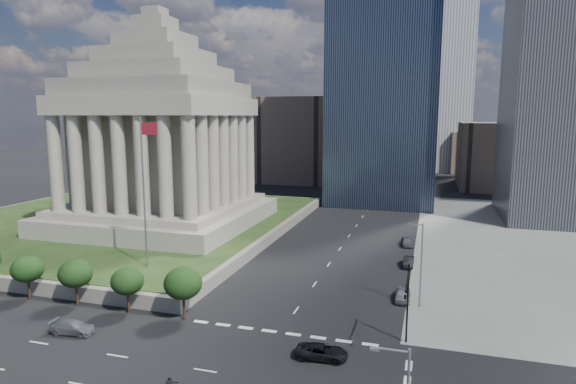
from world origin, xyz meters
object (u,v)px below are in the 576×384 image
at_px(pickup_truck, 322,352).
at_px(parked_sedan_mid, 409,262).
at_px(traffic_signal_ne, 407,298).
at_px(parked_sedan_near, 403,294).
at_px(war_memorial, 159,119).
at_px(parked_sedan_far, 407,242).
at_px(suv_grey, 73,327).
at_px(street_lamp_north, 420,260).
at_px(flagpole, 145,184).

xyz_separation_m(pickup_truck, parked_sedan_mid, (6.21, 30.41, 0.02)).
bearing_deg(traffic_signal_ne, parked_sedan_near, 94.43).
bearing_deg(war_memorial, parked_sedan_far, 5.14).
height_order(war_memorial, suv_grey, war_memorial).
xyz_separation_m(parked_sedan_near, parked_sedan_mid, (0.00, 13.81, -0.06)).
xyz_separation_m(suv_grey, parked_sedan_near, (31.71, 18.91, 0.07)).
xyz_separation_m(suv_grey, parked_sedan_far, (30.81, 44.33, 0.05)).
bearing_deg(pickup_truck, street_lamp_north, -33.20).
relative_size(war_memorial, traffic_signal_ne, 4.88).
distance_m(war_memorial, pickup_truck, 58.46).
distance_m(flagpole, suv_grey, 20.58).
distance_m(traffic_signal_ne, parked_sedan_far, 38.63).
height_order(flagpole, traffic_signal_ne, flagpole).
height_order(traffic_signal_ne, pickup_truck, traffic_signal_ne).
xyz_separation_m(street_lamp_north, parked_sedan_mid, (-1.83, 15.41, -4.98)).
height_order(suv_grey, parked_sedan_far, parked_sedan_far).
xyz_separation_m(war_memorial, street_lamp_north, (47.33, -23.00, -15.74)).
xyz_separation_m(traffic_signal_ne, suv_grey, (-32.71, -6.01, -4.58)).
bearing_deg(pickup_truck, parked_sedan_mid, -16.56).
xyz_separation_m(war_memorial, flagpole, (12.17, -24.00, -8.29)).
bearing_deg(war_memorial, pickup_truck, -44.04).
distance_m(suv_grey, parked_sedan_mid, 45.57).
bearing_deg(suv_grey, war_memorial, 11.89).
xyz_separation_m(suv_grey, parked_sedan_mid, (31.71, 32.72, 0.01)).
xyz_separation_m(pickup_truck, parked_sedan_far, (5.30, 42.01, 0.06)).
bearing_deg(parked_sedan_mid, suv_grey, -133.31).
height_order(parked_sedan_mid, parked_sedan_far, parked_sedan_far).
height_order(pickup_truck, parked_sedan_mid, parked_sedan_mid).
height_order(traffic_signal_ne, parked_sedan_far, traffic_signal_ne).
bearing_deg(suv_grey, traffic_signal_ne, -86.58).
distance_m(flagpole, pickup_truck, 32.96).
distance_m(traffic_signal_ne, suv_grey, 33.58).
relative_size(traffic_signal_ne, suv_grey, 1.73).
relative_size(pickup_truck, parked_sedan_far, 1.13).
xyz_separation_m(parked_sedan_near, parked_sedan_far, (-0.91, 25.42, -0.02)).
relative_size(war_memorial, parked_sedan_near, 8.91).
xyz_separation_m(war_memorial, pickup_truck, (39.29, -38.00, -20.73)).
bearing_deg(pickup_truck, parked_sedan_far, -12.21).
xyz_separation_m(traffic_signal_ne, parked_sedan_mid, (-1.00, 26.71, -4.56)).
height_order(traffic_signal_ne, parked_sedan_mid, traffic_signal_ne).
height_order(parked_sedan_near, parked_sedan_far, parked_sedan_near).
xyz_separation_m(war_memorial, suv_grey, (13.79, -40.31, -20.73)).
distance_m(war_memorial, street_lamp_north, 54.92).
height_order(pickup_truck, parked_sedan_near, parked_sedan_near).
bearing_deg(traffic_signal_ne, pickup_truck, -152.86).
height_order(suv_grey, parked_sedan_near, parked_sedan_near).
height_order(street_lamp_north, parked_sedan_near, street_lamp_north).
relative_size(street_lamp_north, parked_sedan_near, 2.28).
distance_m(war_memorial, suv_grey, 47.38).
bearing_deg(flagpole, pickup_truck, -27.30).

